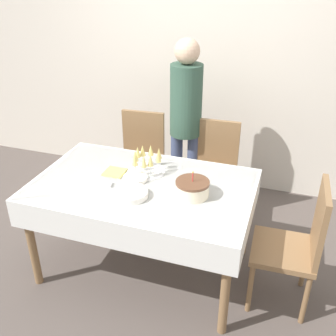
{
  "coord_description": "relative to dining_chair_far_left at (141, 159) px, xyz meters",
  "views": [
    {
      "loc": [
        0.94,
        -2.23,
        2.19
      ],
      "look_at": [
        0.17,
        0.07,
        0.89
      ],
      "focal_mm": 42.0,
      "sensor_mm": 36.0,
      "label": 1
    }
  ],
  "objects": [
    {
      "name": "ground_plane",
      "position": [
        0.35,
        -0.81,
        -0.52
      ],
      "size": [
        12.0,
        12.0,
        0.0
      ],
      "primitive_type": "plane",
      "color": "#564C47"
    },
    {
      "name": "wall_back",
      "position": [
        0.35,
        0.76,
        0.83
      ],
      "size": [
        8.0,
        0.05,
        2.7
      ],
      "color": "silver",
      "rests_on": "ground_plane"
    },
    {
      "name": "dining_table",
      "position": [
        0.35,
        -0.81,
        0.14
      ],
      "size": [
        1.56,
        0.98,
        0.77
      ],
      "color": "white",
      "rests_on": "ground_plane"
    },
    {
      "name": "dining_chair_far_left",
      "position": [
        0.0,
        0.0,
        0.0
      ],
      "size": [
        0.45,
        0.45,
        0.95
      ],
      "color": "olive",
      "rests_on": "ground_plane"
    },
    {
      "name": "dining_chair_far_right",
      "position": [
        0.69,
        0.0,
        0.0
      ],
      "size": [
        0.44,
        0.44,
        0.95
      ],
      "color": "olive",
      "rests_on": "ground_plane"
    },
    {
      "name": "dining_chair_right_end",
      "position": [
        1.45,
        -0.81,
        0.0
      ],
      "size": [
        0.43,
        0.43,
        0.95
      ],
      "color": "olive",
      "rests_on": "ground_plane"
    },
    {
      "name": "birthday_cake",
      "position": [
        0.73,
        -0.85,
        0.3
      ],
      "size": [
        0.23,
        0.23,
        0.18
      ],
      "color": "beige",
      "rests_on": "dining_table"
    },
    {
      "name": "champagne_tray",
      "position": [
        0.31,
        -0.63,
        0.34
      ],
      "size": [
        0.29,
        0.29,
        0.18
      ],
      "color": "silver",
      "rests_on": "dining_table"
    },
    {
      "name": "plate_stack_main",
      "position": [
        0.34,
        -0.99,
        0.27
      ],
      "size": [
        0.24,
        0.24,
        0.04
      ],
      "color": "silver",
      "rests_on": "dining_table"
    },
    {
      "name": "plate_stack_dessert",
      "position": [
        0.28,
        -0.77,
        0.26
      ],
      "size": [
        0.18,
        0.18,
        0.03
      ],
      "color": "silver",
      "rests_on": "dining_table"
    },
    {
      "name": "cake_knife",
      "position": [
        0.79,
        -1.06,
        0.25
      ],
      "size": [
        0.3,
        0.07,
        0.0
      ],
      "color": "silver",
      "rests_on": "dining_table"
    },
    {
      "name": "fork_pile",
      "position": [
        0.07,
        -0.92,
        0.25
      ],
      "size": [
        0.18,
        0.09,
        0.02
      ],
      "color": "silver",
      "rests_on": "dining_table"
    },
    {
      "name": "napkin_pile",
      "position": [
        0.09,
        -0.73,
        0.25
      ],
      "size": [
        0.15,
        0.15,
        0.01
      ],
      "color": "#E0D166",
      "rests_on": "dining_table"
    },
    {
      "name": "person_standing",
      "position": [
        0.4,
        0.11,
        0.46
      ],
      "size": [
        0.28,
        0.28,
        1.63
      ],
      "color": "#3F4C72",
      "rests_on": "ground_plane"
    }
  ]
}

